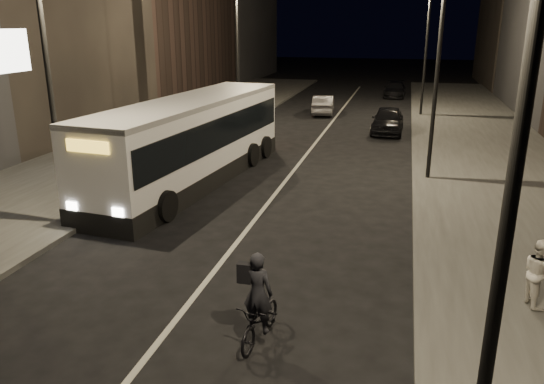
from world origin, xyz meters
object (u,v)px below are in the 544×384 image
Objects in this scene: streetlight_left_near at (54,52)px; pedestrian_woman at (539,273)px; city_bus at (192,138)px; car_near at (388,120)px; streetlight_right_mid at (432,44)px; car_far at (395,89)px; streetlight_right_near at (495,106)px; streetlight_right_far at (423,35)px; streetlight_left_far at (241,36)px; car_mid at (323,105)px; cyclist_on_bicycle at (260,312)px.

pedestrian_woman is (12.93, -2.00, -4.43)m from streetlight_left_near.
car_near is (7.20, 12.09, -1.07)m from city_bus.
streetlight_right_mid is 26.47m from car_far.
streetlight_right_near reaches higher than city_bus.
streetlight_right_mid is (0.00, 16.00, 0.00)m from streetlight_right_near.
streetlight_right_far is 5.25× the size of pedestrian_woman.
streetlight_left_far is (0.00, 18.00, 0.00)m from streetlight_left_near.
streetlight_right_far is 2.02× the size of car_mid.
pedestrian_woman is 0.38× the size of car_mid.
pedestrian_woman is at bearing 102.83° from car_mid.
streetlight_right_far is (0.00, 32.00, 0.00)m from streetlight_right_near.
car_near is (-1.73, -6.27, -4.62)m from streetlight_right_far.
streetlight_left_near is at bearing 67.90° from pedestrian_woman.
streetlight_right_near is 5.25× the size of pedestrian_woman.
streetlight_right_mid reaches higher than cyclist_on_bicycle.
cyclist_on_bicycle is at bearing 101.99° from pedestrian_woman.
car_mid is at bearing 101.48° from streetlight_right_near.
city_bus is at bearing -115.95° from streetlight_right_far.
pedestrian_woman is at bearing 69.29° from streetlight_right_near.
car_far is at bearing -119.66° from car_mid.
car_near is at bearing -105.45° from streetlight_right_far.
car_far is (7.20, 28.34, -1.18)m from city_bus.
streetlight_left_near is at bearing -115.79° from car_near.
pedestrian_woman is (2.27, -10.00, -4.43)m from streetlight_right_mid.
cyclist_on_bicycle is 0.46× the size of car_near.
streetlight_right_near reaches higher than car_near.
city_bus is at bearing 126.06° from cyclist_on_bicycle.
streetlight_right_far is 12.24m from streetlight_left_far.
pedestrian_woman is at bearing -85.01° from streetlight_right_far.
streetlight_left_far is 24.22m from pedestrian_woman.
streetlight_left_near is at bearing -113.96° from streetlight_right_far.
car_mid is (-8.64, 25.40, -0.27)m from pedestrian_woman.
streetlight_left_far is at bearing 179.23° from car_near.
city_bus is at bearing 75.84° from car_mid.
car_near is 7.33m from car_mid.
streetlight_right_near is 32.00m from streetlight_right_far.
cyclist_on_bicycle reaches higher than car_mid.
streetlight_right_far and streetlight_left_far have the same top height.
streetlight_left_far reaches higher than pedestrian_woman.
car_near is at bearing 65.13° from city_bus.
streetlight_right_far is 26.26m from streetlight_left_near.
city_bus reaches higher than cyclist_on_bicycle.
streetlight_left_far is at bearing 90.00° from streetlight_left_near.
streetlight_right_far is 7.94m from car_mid.
car_mid is (4.29, 23.40, -4.70)m from streetlight_left_near.
cyclist_on_bicycle is at bearing -96.66° from streetlight_right_far.
car_far is (4.64, 10.58, -0.03)m from car_mid.
streetlight_right_far is at bearing 66.04° from streetlight_left_near.
streetlight_right_near is 32.39m from car_mid.
streetlight_left_near is 13.81m from pedestrian_woman.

